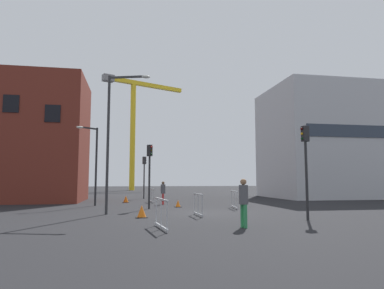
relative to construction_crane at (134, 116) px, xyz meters
The scene contains 18 objects.
ground 43.62m from the construction_crane, 85.57° to the right, with size 160.00×160.00×0.00m, color black.
brick_building 32.11m from the construction_crane, 107.22° to the right, with size 9.62×7.11×10.14m.
office_block 34.97m from the construction_crane, 54.26° to the right, with size 13.44×9.59×10.98m.
construction_crane is the anchor object (origin of this frame).
streetlamp_tall 42.54m from the construction_crane, 92.09° to the right, with size 2.18×0.77×7.23m.
streetlamp_short 36.83m from the construction_crane, 95.04° to the right, with size 1.34×1.06×5.36m.
traffic_light_island 28.80m from the construction_crane, 88.53° to the right, with size 0.39×0.33×3.94m.
traffic_light_corner 47.32m from the construction_crane, 81.26° to the right, with size 0.38×0.28×4.15m.
traffic_light_crosswalk 39.86m from the construction_crane, 89.21° to the right, with size 0.35×0.38×3.90m.
pedestrian_walking 36.98m from the construction_crane, 87.20° to the right, with size 0.34×0.34×1.64m.
pedestrian_waiting 49.10m from the construction_crane, 85.79° to the right, with size 0.34×0.34×1.79m.
safety_barrier_right_run 44.90m from the construction_crane, 86.47° to the right, with size 0.13×1.82×1.08m.
safety_barrier_mid_span 48.90m from the construction_crane, 89.43° to the right, with size 0.30×2.11×1.08m.
safety_barrier_front 34.84m from the construction_crane, 88.12° to the right, with size 0.24×2.04×1.08m.
safety_barrier_rear 41.46m from the construction_crane, 81.73° to the right, with size 0.29×2.06×1.08m.
traffic_cone_on_verge 39.60m from the construction_crane, 86.25° to the right, with size 0.45×0.45×0.46m.
traffic_cone_orange 34.67m from the construction_crane, 91.62° to the right, with size 0.53×0.53×0.54m.
traffic_cone_striped 45.17m from the construction_crane, 90.11° to the right, with size 0.57×0.57×0.57m.
Camera 1 is at (-3.89, -18.38, 1.75)m, focal length 32.48 mm.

